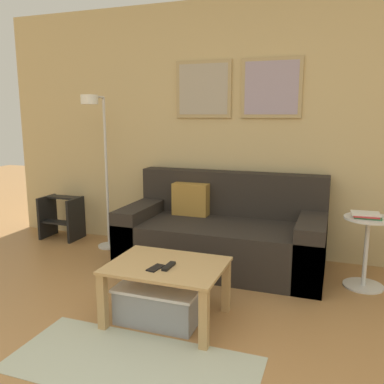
{
  "coord_description": "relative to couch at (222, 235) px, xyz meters",
  "views": [
    {
      "loc": [
        0.89,
        -1.19,
        1.43
      ],
      "look_at": [
        -0.14,
        1.66,
        0.85
      ],
      "focal_mm": 38.0,
      "sensor_mm": 36.0,
      "label": 1
    }
  ],
  "objects": [
    {
      "name": "wall_back",
      "position": [
        0.1,
        0.47,
        0.99
      ],
      "size": [
        5.6,
        0.09,
        2.55
      ],
      "color": "tan",
      "rests_on": "ground_plane"
    },
    {
      "name": "area_rug",
      "position": [
        -0.06,
        -1.73,
        -0.29
      ],
      "size": [
        1.47,
        0.66,
        0.01
      ],
      "primitive_type": "cube",
      "color": "#B2B79E",
      "rests_on": "ground_plane"
    },
    {
      "name": "couch",
      "position": [
        0.0,
        0.0,
        0.0
      ],
      "size": [
        1.88,
        0.9,
        0.87
      ],
      "color": "#28231E",
      "rests_on": "ground_plane"
    },
    {
      "name": "coffee_table",
      "position": [
        -0.08,
        -1.17,
        0.04
      ],
      "size": [
        0.79,
        0.6,
        0.41
      ],
      "color": "tan",
      "rests_on": "ground_plane"
    },
    {
      "name": "storage_bin",
      "position": [
        -0.12,
        -1.16,
        -0.16
      ],
      "size": [
        0.58,
        0.45,
        0.26
      ],
      "color": "gray",
      "rests_on": "ground_plane"
    },
    {
      "name": "floor_lamp",
      "position": [
        -1.31,
        -0.03,
        0.73
      ],
      "size": [
        0.24,
        0.46,
        1.62
      ],
      "color": "silver",
      "rests_on": "ground_plane"
    },
    {
      "name": "side_table",
      "position": [
        1.26,
        -0.1,
        0.07
      ],
      "size": [
        0.39,
        0.39,
        0.6
      ],
      "color": "silver",
      "rests_on": "ground_plane"
    },
    {
      "name": "book_stack",
      "position": [
        1.24,
        -0.12,
        0.33
      ],
      "size": [
        0.24,
        0.18,
        0.04
      ],
      "color": "#387F4C",
      "rests_on": "side_table"
    },
    {
      "name": "remote_control",
      "position": [
        -0.04,
        -1.23,
        0.13
      ],
      "size": [
        0.04,
        0.15,
        0.02
      ],
      "primitive_type": "cube",
      "rotation": [
        0.0,
        0.0,
        -0.03
      ],
      "color": "black",
      "rests_on": "coffee_table"
    },
    {
      "name": "cell_phone",
      "position": [
        -0.12,
        -1.27,
        0.12
      ],
      "size": [
        0.09,
        0.15,
        0.01
      ],
      "primitive_type": "cube",
      "rotation": [
        0.0,
        0.0,
        -0.17
      ],
      "color": "black",
      "rests_on": "coffee_table"
    },
    {
      "name": "step_stool",
      "position": [
        -2.0,
        0.19,
        -0.03
      ],
      "size": [
        0.43,
        0.32,
        0.49
      ],
      "color": "black",
      "rests_on": "ground_plane"
    }
  ]
}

